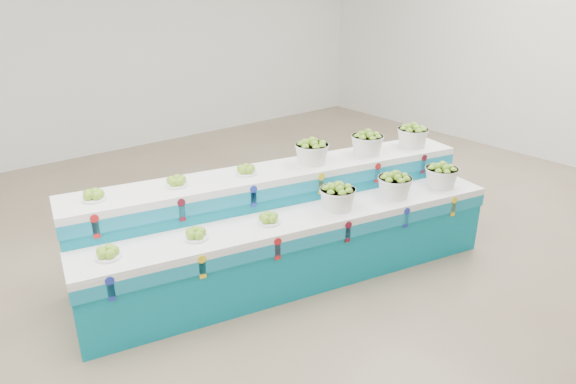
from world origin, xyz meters
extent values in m
plane|color=brown|center=(0.00, 0.00, 0.00)|extent=(10.00, 10.00, 0.00)
plane|color=silver|center=(0.00, 5.00, 2.00)|extent=(10.00, 0.00, 10.00)
cylinder|color=white|center=(-2.22, 0.11, 0.77)|extent=(0.25, 0.25, 0.10)
cylinder|color=white|center=(-1.52, -0.04, 0.77)|extent=(0.25, 0.25, 0.10)
cylinder|color=white|center=(-0.86, -0.18, 0.77)|extent=(0.25, 0.25, 0.10)
cylinder|color=white|center=(-2.12, 0.61, 1.07)|extent=(0.25, 0.25, 0.10)
cylinder|color=white|center=(-1.41, 0.46, 1.07)|extent=(0.25, 0.25, 0.10)
cylinder|color=white|center=(-0.75, 0.32, 1.07)|extent=(0.25, 0.25, 0.10)
camera|label=1|loc=(-3.36, -3.58, 2.77)|focal=32.36mm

